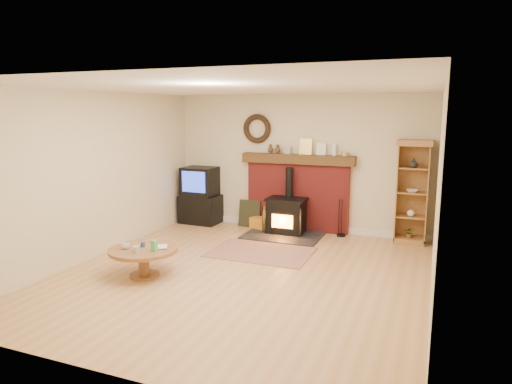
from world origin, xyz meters
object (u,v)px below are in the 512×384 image
at_px(curio_cabinet, 412,192).
at_px(wood_stove, 286,217).
at_px(coffee_table, 143,253).
at_px(tv_unit, 200,196).

bearing_deg(curio_cabinet, wood_stove, -172.69).
bearing_deg(curio_cabinet, coffee_table, -137.08).
relative_size(wood_stove, curio_cabinet, 0.77).
distance_m(wood_stove, coffee_table, 3.08).
xyz_separation_m(wood_stove, coffee_table, (-1.17, -2.85, 0.00)).
relative_size(curio_cabinet, coffee_table, 1.90).
height_order(wood_stove, curio_cabinet, curio_cabinet).
height_order(wood_stove, tv_unit, wood_stove).
height_order(tv_unit, curio_cabinet, curio_cabinet).
bearing_deg(coffee_table, tv_unit, 103.89).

